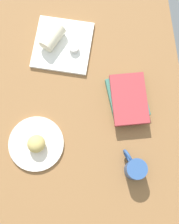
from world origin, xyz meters
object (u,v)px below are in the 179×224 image
Objects in this scene: breakfast_wrap at (52,37)px; scone_pastry at (36,144)px; square_plate at (63,45)px; book_stack at (128,98)px; coffee_mug at (135,168)px; sauce_cup at (74,48)px; round_plate at (36,144)px.

scone_pastry is at bearing -63.64° from breakfast_wrap.
square_plate is 37.51cm from book_stack.
breakfast_wrap is at bearing 61.01° from square_plate.
coffee_mug reaches higher than scone_pastry.
breakfast_wrap reaches higher than scone_pastry.
coffee_mug is (-53.51, -19.63, 1.81)cm from sauce_cup.
square_plate is at bearing 9.15° from breakfast_wrap.
square_plate is 5.55× the size of sauce_cup.
round_plate is at bearing 110.92° from book_stack.
round_plate is 3.68cm from scone_pastry.
sauce_cup is (-2.69, -4.85, 2.15)cm from square_plate.
square_plate is at bearing 42.87° from book_stack.
scone_pastry is 44.26cm from sauce_cup.
round_plate is 1.02× the size of book_stack.
breakfast_wrap reaches higher than round_plate.
book_stack is (15.05, -39.36, 2.20)cm from round_plate.
round_plate is 44.05cm from sauce_cup.
breakfast_wrap is (4.83, 8.72, 1.87)cm from sauce_cup.
sauce_cup is 57.03cm from coffee_mug.
square_plate is 5.98cm from breakfast_wrap.
coffee_mug reaches higher than square_plate.
book_stack reaches higher than square_plate.
breakfast_wrap is (2.15, 3.88, 4.02)cm from square_plate.
coffee_mug is (-56.20, -24.47, 3.96)cm from square_plate.
square_plate is 61.42cm from coffee_mug.
breakfast_wrap reaches higher than book_stack.
breakfast_wrap is 0.52× the size of book_stack.
scone_pastry reaches higher than square_plate.
book_stack is (-24.76, -20.63, -0.05)cm from sauce_cup.
round_plate is 45.93cm from breakfast_wrap.
round_plate is at bearing 47.29° from scone_pastry.
scone_pastry is at bearing 155.79° from sauce_cup.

